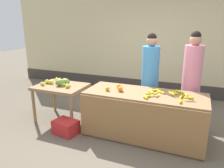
# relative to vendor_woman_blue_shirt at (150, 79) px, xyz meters

# --- Properties ---
(ground_plane) EXTENTS (24.00, 24.00, 0.00)m
(ground_plane) POSITION_rel_vendor_woman_blue_shirt_xyz_m (-0.29, -0.65, -0.92)
(ground_plane) COLOR #665B4C
(market_wall_back) EXTENTS (9.47, 0.23, 3.26)m
(market_wall_back) POSITION_rel_vendor_woman_blue_shirt_xyz_m (-0.29, 2.01, 0.68)
(market_wall_back) COLOR beige
(market_wall_back) RESTS_ON ground
(fruit_stall_counter) EXTENTS (2.11, 0.84, 0.82)m
(fruit_stall_counter) POSITION_rel_vendor_woman_blue_shirt_xyz_m (0.06, -0.67, -0.51)
(fruit_stall_counter) COLOR olive
(fruit_stall_counter) RESTS_ON ground
(side_table_wooden) EXTENTS (1.00, 0.77, 0.76)m
(side_table_wooden) POSITION_rel_vendor_woman_blue_shirt_xyz_m (-1.70, -0.65, -0.25)
(side_table_wooden) COLOR olive
(side_table_wooden) RESTS_ON ground
(banana_bunch_pile) EXTENTS (0.77, 0.65, 0.07)m
(banana_bunch_pile) POSITION_rel_vendor_woman_blue_shirt_xyz_m (0.44, -0.66, -0.07)
(banana_bunch_pile) COLOR gold
(banana_bunch_pile) RESTS_ON fruit_stall_counter
(orange_pile) EXTENTS (0.31, 0.31, 0.09)m
(orange_pile) POSITION_rel_vendor_woman_blue_shirt_xyz_m (-0.44, -0.70, -0.05)
(orange_pile) COLOR orange
(orange_pile) RESTS_ON fruit_stall_counter
(mango_papaya_pile) EXTENTS (0.68, 0.51, 0.14)m
(mango_papaya_pile) POSITION_rel_vendor_woman_blue_shirt_xyz_m (-1.72, -0.63, -0.10)
(mango_papaya_pile) COLOR #DBDB44
(mango_papaya_pile) RESTS_ON side_table_wooden
(vendor_woman_blue_shirt) EXTENTS (0.34, 0.34, 1.82)m
(vendor_woman_blue_shirt) POSITION_rel_vendor_woman_blue_shirt_xyz_m (0.00, 0.00, 0.00)
(vendor_woman_blue_shirt) COLOR #33333D
(vendor_woman_blue_shirt) RESTS_ON ground
(vendor_woman_pink_shirt) EXTENTS (0.34, 0.34, 1.87)m
(vendor_woman_pink_shirt) POSITION_rel_vendor_woman_blue_shirt_xyz_m (0.78, 0.01, 0.03)
(vendor_woman_pink_shirt) COLOR #33333D
(vendor_woman_pink_shirt) RESTS_ON ground
(produce_crate) EXTENTS (0.49, 0.39, 0.26)m
(produce_crate) POSITION_rel_vendor_woman_blue_shirt_xyz_m (-1.29, -1.14, -0.79)
(produce_crate) COLOR red
(produce_crate) RESTS_ON ground
(produce_sack) EXTENTS (0.47, 0.46, 0.52)m
(produce_sack) POSITION_rel_vendor_woman_blue_shirt_xyz_m (-0.95, 0.04, -0.66)
(produce_sack) COLOR tan
(produce_sack) RESTS_ON ground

